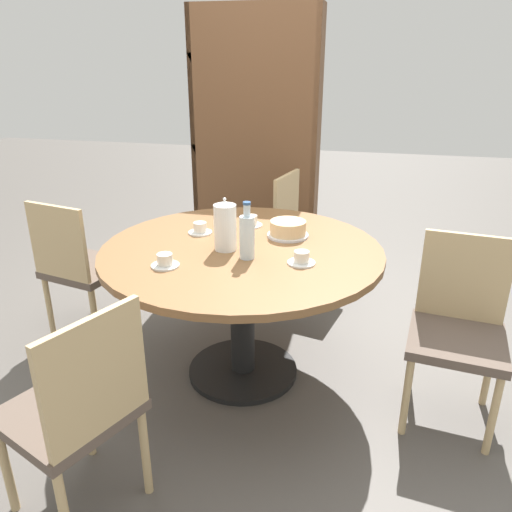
% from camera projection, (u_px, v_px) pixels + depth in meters
% --- Properties ---
extents(ground_plane, '(14.00, 14.00, 0.00)m').
position_uv_depth(ground_plane, '(243.00, 372.00, 2.77)').
color(ground_plane, '#56514C').
extents(dining_table, '(1.41, 1.41, 0.74)m').
position_uv_depth(dining_table, '(242.00, 273.00, 2.55)').
color(dining_table, black).
rests_on(dining_table, ground_plane).
extents(chair_a, '(0.55, 0.55, 0.88)m').
position_uv_depth(chair_a, '(78.00, 408.00, 1.77)').
color(chair_a, tan).
rests_on(chair_a, ground_plane).
extents(chair_b, '(0.47, 0.47, 0.88)m').
position_uv_depth(chair_b, '(458.00, 326.00, 2.30)').
color(chair_b, tan).
rests_on(chair_b, ground_plane).
extents(chair_c, '(0.50, 0.50, 0.88)m').
position_uv_depth(chair_c, '(304.00, 233.00, 3.50)').
color(chair_c, tan).
rests_on(chair_c, ground_plane).
extents(chair_d, '(0.50, 0.50, 0.88)m').
position_uv_depth(chair_d, '(80.00, 265.00, 2.96)').
color(chair_d, tan).
rests_on(chair_d, ground_plane).
extents(bookshelf, '(0.97, 0.28, 1.98)m').
position_uv_depth(bookshelf, '(256.00, 148.00, 3.87)').
color(bookshelf, brown).
rests_on(bookshelf, ground_plane).
extents(coffee_pot, '(0.11, 0.11, 0.26)m').
position_uv_depth(coffee_pot, '(225.00, 226.00, 2.42)').
color(coffee_pot, white).
rests_on(coffee_pot, dining_table).
extents(water_bottle, '(0.07, 0.07, 0.27)m').
position_uv_depth(water_bottle, '(247.00, 236.00, 2.32)').
color(water_bottle, silver).
rests_on(water_bottle, dining_table).
extents(cake_main, '(0.22, 0.22, 0.09)m').
position_uv_depth(cake_main, '(288.00, 229.00, 2.63)').
color(cake_main, silver).
rests_on(cake_main, dining_table).
extents(cup_a, '(0.13, 0.13, 0.06)m').
position_uv_depth(cup_a, '(251.00, 222.00, 2.80)').
color(cup_a, silver).
rests_on(cup_a, dining_table).
extents(cup_b, '(0.13, 0.13, 0.06)m').
position_uv_depth(cup_b, '(301.00, 259.00, 2.29)').
color(cup_b, silver).
rests_on(cup_b, dining_table).
extents(cup_c, '(0.13, 0.13, 0.06)m').
position_uv_depth(cup_c, '(200.00, 229.00, 2.68)').
color(cup_c, silver).
rests_on(cup_c, dining_table).
extents(cup_d, '(0.13, 0.13, 0.06)m').
position_uv_depth(cup_d, '(165.00, 261.00, 2.26)').
color(cup_d, silver).
rests_on(cup_d, dining_table).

